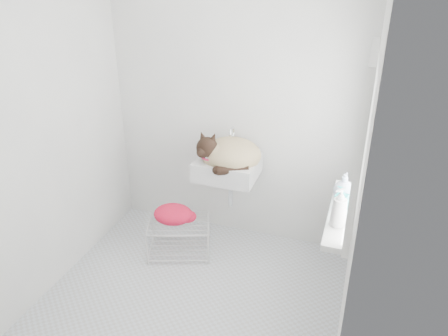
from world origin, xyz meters
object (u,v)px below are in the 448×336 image
(wire_rack, at_px, (179,238))
(bottle_b, at_px, (340,210))
(bottle_c, at_px, (342,198))
(sink, at_px, (228,159))
(bottle_a, at_px, (337,226))
(cat, at_px, (228,155))

(wire_rack, height_order, bottle_b, bottle_b)
(bottle_b, height_order, bottle_c, bottle_c)
(sink, bearing_deg, wire_rack, -143.65)
(bottle_c, bearing_deg, wire_rack, 175.09)
(bottle_a, relative_size, bottle_b, 1.31)
(cat, xyz_separation_m, bottle_b, (0.96, -0.52, -0.04))
(sink, xyz_separation_m, cat, (0.01, -0.02, 0.04))
(sink, xyz_separation_m, bottle_b, (0.97, -0.54, 0.00))
(bottle_a, bearing_deg, wire_rack, 160.25)
(wire_rack, bearing_deg, bottle_a, -19.75)
(cat, bearing_deg, bottle_a, -48.13)
(sink, relative_size, wire_rack, 0.98)
(sink, relative_size, bottle_a, 2.26)
(cat, distance_m, bottle_a, 1.20)
(sink, distance_m, cat, 0.05)
(sink, distance_m, bottle_a, 1.22)
(bottle_a, distance_m, bottle_b, 0.20)
(bottle_a, relative_size, bottle_c, 1.20)
(bottle_a, height_order, bottle_c, bottle_a)
(cat, height_order, wire_rack, cat)
(wire_rack, xyz_separation_m, bottle_a, (1.32, -0.47, 0.70))
(bottle_a, xyz_separation_m, bottle_b, (0.00, 0.20, 0.00))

